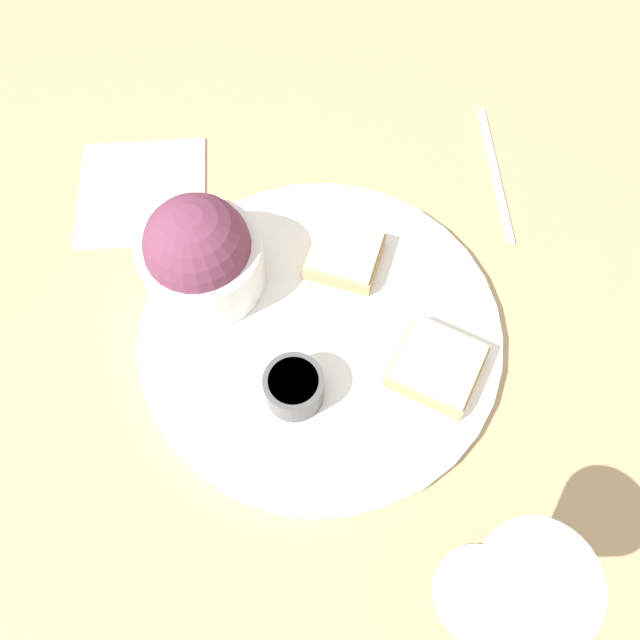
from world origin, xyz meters
name	(u,v)px	position (x,y,z in m)	size (l,w,h in m)	color
ground_plane	(320,335)	(0.00, 0.00, 0.00)	(4.00, 4.00, 0.00)	tan
dinner_plate	(320,332)	(0.00, 0.00, 0.01)	(0.35, 0.35, 0.01)	white
salad_bowl	(200,255)	(-0.10, 0.07, 0.06)	(0.12, 0.12, 0.11)	white
sauce_ramekin	(294,387)	(-0.03, -0.06, 0.03)	(0.05, 0.05, 0.04)	#4C4C4C
cheese_toast_near	(437,366)	(0.10, -0.06, 0.03)	(0.10, 0.10, 0.03)	tan
cheese_toast_far	(345,255)	(0.04, 0.07, 0.03)	(0.09, 0.09, 0.03)	tan
wine_glass	(516,587)	(0.10, -0.25, 0.11)	(0.08, 0.08, 0.16)	silver
napkin	(142,191)	(-0.17, 0.20, 0.00)	(0.15, 0.15, 0.01)	beige
fork	(495,172)	(0.23, 0.17, 0.00)	(0.02, 0.19, 0.01)	silver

